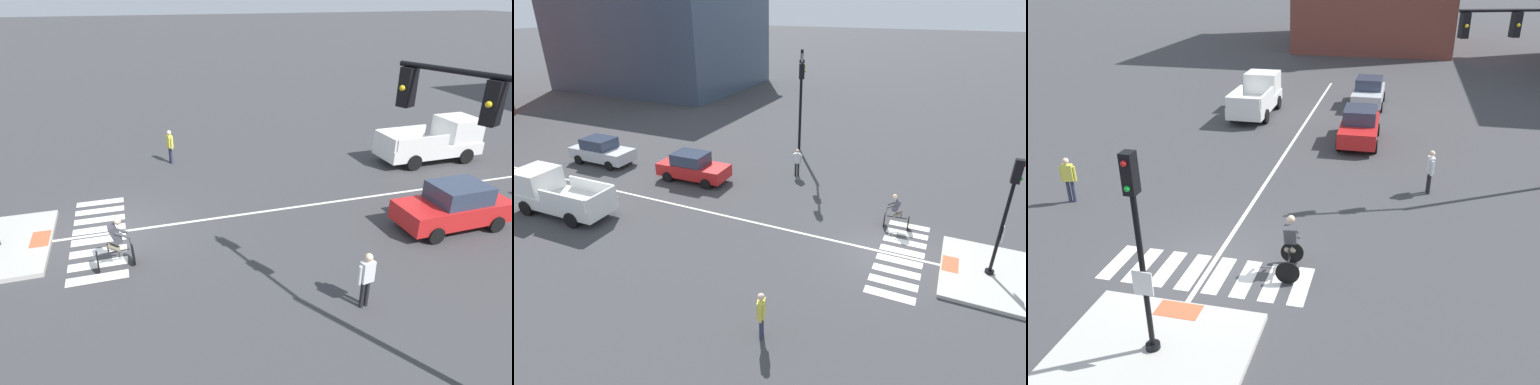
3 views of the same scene
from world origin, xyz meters
TOP-DOWN VIEW (x-y plane):
  - ground_plane at (0.00, 0.00)m, footprint 300.00×300.00m
  - tactile_pad_front at (0.00, -2.41)m, footprint 1.10×0.60m
  - crosswalk_stripe_a at (-2.68, -0.54)m, footprint 0.44×1.80m
  - crosswalk_stripe_b at (-1.92, -0.54)m, footprint 0.44×1.80m
  - crosswalk_stripe_c at (-1.15, -0.54)m, footprint 0.44×1.80m
  - crosswalk_stripe_d at (-0.38, -0.54)m, footprint 0.44×1.80m
  - crosswalk_stripe_e at (0.38, -0.54)m, footprint 0.44×1.80m
  - crosswalk_stripe_f at (1.15, -0.54)m, footprint 0.44×1.80m
  - crosswalk_stripe_g at (1.92, -0.54)m, footprint 0.44×1.80m
  - crosswalk_stripe_h at (2.68, -0.54)m, footprint 0.44×1.80m
  - lane_centre_line at (0.00, 10.00)m, footprint 0.14×28.00m
  - car_red_eastbound_far at (3.06, 11.63)m, footprint 1.91×4.13m
  - pickup_truck_white_westbound_distant at (-2.97, 15.50)m, footprint 2.12×5.13m
  - cyclist at (2.24, 0.09)m, footprint 0.76×1.15m
  - pedestrian_at_curb_left at (-6.34, 2.76)m, footprint 0.53×0.31m
  - pedestrian_waiting_far_side at (6.11, 6.37)m, footprint 0.28×0.54m

SIDE VIEW (x-z plane):
  - ground_plane at x=0.00m, z-range 0.00..0.00m
  - crosswalk_stripe_a at x=-2.68m, z-range 0.00..0.01m
  - crosswalk_stripe_b at x=-1.92m, z-range 0.00..0.01m
  - crosswalk_stripe_c at x=-1.15m, z-range 0.00..0.01m
  - crosswalk_stripe_d at x=-0.38m, z-range 0.00..0.01m
  - crosswalk_stripe_e at x=0.38m, z-range 0.00..0.01m
  - crosswalk_stripe_f at x=1.15m, z-range 0.00..0.01m
  - crosswalk_stripe_g at x=1.92m, z-range 0.00..0.01m
  - crosswalk_stripe_h at x=2.68m, z-range 0.00..0.01m
  - lane_centre_line at x=0.00m, z-range 0.00..0.01m
  - tactile_pad_front at x=0.00m, z-range 0.15..0.16m
  - car_red_eastbound_far at x=3.06m, z-range -0.01..1.63m
  - cyclist at x=2.24m, z-range 0.03..1.71m
  - pickup_truck_white_westbound_distant at x=-2.97m, z-range -0.06..2.02m
  - pedestrian_at_curb_left at x=-6.34m, z-range 0.15..1.82m
  - pedestrian_waiting_far_side at x=6.11m, z-range 0.15..1.82m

